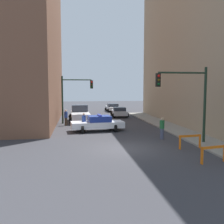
# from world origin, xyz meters

# --- Properties ---
(ground_plane) EXTENTS (120.00, 120.00, 0.00)m
(ground_plane) POSITION_xyz_m (0.00, 0.00, 0.00)
(ground_plane) COLOR #38383D
(sidewalk_right) EXTENTS (2.40, 44.00, 0.12)m
(sidewalk_right) POSITION_xyz_m (6.20, 0.00, 0.06)
(sidewalk_right) COLOR gray
(sidewalk_right) RESTS_ON ground_plane
(traffic_light_near) EXTENTS (3.64, 0.35, 5.20)m
(traffic_light_near) POSITION_xyz_m (4.73, 0.69, 3.53)
(traffic_light_near) COLOR black
(traffic_light_near) RESTS_ON sidewalk_right
(traffic_light_far) EXTENTS (3.44, 0.35, 5.20)m
(traffic_light_far) POSITION_xyz_m (-3.30, 12.30, 3.40)
(traffic_light_far) COLOR black
(traffic_light_far) RESTS_ON ground_plane
(police_car) EXTENTS (4.84, 2.63, 1.52)m
(police_car) POSITION_xyz_m (-1.00, 6.85, 0.72)
(police_car) COLOR white
(police_car) RESTS_ON ground_plane
(white_truck) EXTENTS (2.76, 5.46, 1.90)m
(white_truck) POSITION_xyz_m (-2.49, 13.75, 0.91)
(white_truck) COLOR silver
(white_truck) RESTS_ON ground_plane
(parked_car_near) EXTENTS (2.46, 4.41, 1.31)m
(parked_car_near) POSITION_xyz_m (2.93, 17.96, 0.67)
(parked_car_near) COLOR silver
(parked_car_near) RESTS_ON ground_plane
(parked_car_mid) EXTENTS (2.38, 4.36, 1.31)m
(parked_car_mid) POSITION_xyz_m (3.18, 25.84, 0.67)
(parked_car_mid) COLOR silver
(parked_car_mid) RESTS_ON ground_plane
(pedestrian_crossing) EXTENTS (0.51, 0.51, 1.66)m
(pedestrian_crossing) POSITION_xyz_m (-2.27, 6.96, 0.86)
(pedestrian_crossing) COLOR #382D23
(pedestrian_crossing) RESTS_ON ground_plane
(pedestrian_corner) EXTENTS (0.50, 0.50, 1.66)m
(pedestrian_corner) POSITION_xyz_m (-3.99, 10.72, 0.86)
(pedestrian_corner) COLOR #382D23
(pedestrian_corner) RESTS_ON ground_plane
(pedestrian_sidewalk) EXTENTS (0.39, 0.39, 1.66)m
(pedestrian_sidewalk) POSITION_xyz_m (3.52, 2.61, 0.86)
(pedestrian_sidewalk) COLOR #474C66
(pedestrian_sidewalk) RESTS_ON ground_plane
(barrier_front) EXTENTS (1.58, 0.43, 0.90)m
(barrier_front) POSITION_xyz_m (4.07, -3.69, 0.62)
(barrier_front) COLOR orange
(barrier_front) RESTS_ON ground_plane
(barrier_mid) EXTENTS (1.60, 0.33, 0.90)m
(barrier_mid) POSITION_xyz_m (4.26, -0.60, 0.62)
(barrier_mid) COLOR orange
(barrier_mid) RESTS_ON ground_plane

